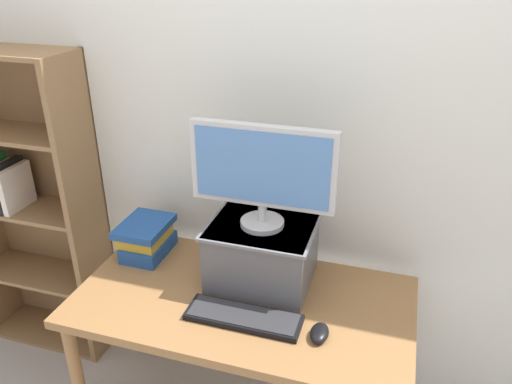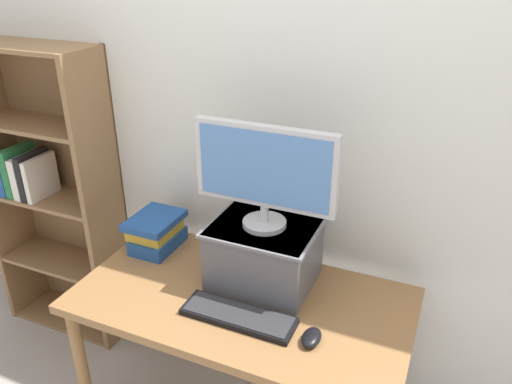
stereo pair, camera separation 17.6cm
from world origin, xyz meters
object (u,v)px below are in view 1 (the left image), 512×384
at_px(computer_monitor, 262,171).
at_px(keyboard, 244,317).
at_px(desk, 243,314).
at_px(computer_mouse, 319,333).
at_px(riser_box, 262,252).
at_px(bookshelf_unit, 27,203).
at_px(book_stack, 146,238).

height_order(computer_monitor, keyboard, computer_monitor).
xyz_separation_m(desk, computer_monitor, (0.04, 0.13, 0.56)).
xyz_separation_m(computer_monitor, computer_mouse, (0.28, -0.26, -0.46)).
bearing_deg(riser_box, desk, -105.51).
xyz_separation_m(bookshelf_unit, computer_mouse, (1.54, -0.42, -0.06)).
bearing_deg(desk, computer_mouse, -21.43).
bearing_deg(computer_mouse, keyboard, 178.49).
bearing_deg(desk, computer_monitor, 74.32).
relative_size(riser_box, keyboard, 0.98).
bearing_deg(keyboard, bookshelf_unit, 161.79).
height_order(riser_box, computer_monitor, computer_monitor).
distance_m(desk, bookshelf_unit, 1.26).
bearing_deg(desk, riser_box, 74.49).
xyz_separation_m(desk, book_stack, (-0.50, 0.18, 0.16)).
bearing_deg(book_stack, bookshelf_unit, 170.67).
bearing_deg(computer_monitor, computer_mouse, -42.40).
bearing_deg(computer_monitor, keyboard, -88.52).
bearing_deg(keyboard, desk, 110.27).
relative_size(keyboard, book_stack, 1.70).
relative_size(desk, computer_monitor, 2.36).
distance_m(desk, keyboard, 0.16).
distance_m(bookshelf_unit, keyboard, 1.33).
bearing_deg(computer_monitor, book_stack, 175.19).
xyz_separation_m(desk, keyboard, (0.04, -0.12, 0.09)).
distance_m(bookshelf_unit, computer_monitor, 1.33).
bearing_deg(book_stack, riser_box, -4.65).
bearing_deg(riser_box, computer_monitor, -90.00).
bearing_deg(computer_mouse, bookshelf_unit, 164.66).
bearing_deg(book_stack, desk, -19.62).
height_order(keyboard, computer_mouse, computer_mouse).
relative_size(bookshelf_unit, book_stack, 6.23).
distance_m(bookshelf_unit, computer_mouse, 1.60).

